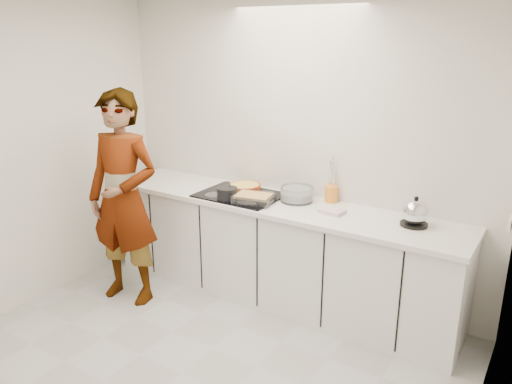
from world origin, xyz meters
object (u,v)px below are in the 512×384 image
Objects in this scene: tart_dish at (245,187)px; baking_dish at (254,198)px; hob at (240,195)px; kettle at (415,213)px; cook at (124,199)px; saucepan at (227,193)px; mixing_bowl at (297,195)px; utensil_crock at (331,194)px.

tart_dish is 1.02× the size of baking_dish.
hob is 3.10× the size of kettle.
cook reaches higher than baking_dish.
saucepan is at bearing -166.33° from baking_dish.
cook is (-1.25, -0.80, -0.04)m from mixing_bowl.
mixing_bowl is at bearing 40.68° from baking_dish.
saucepan is 1.55m from kettle.
utensil_crock is 0.07× the size of cook.
mixing_bowl reaches higher than hob.
utensil_crock is at bearing 30.14° from saucepan.
cook is at bearing -147.39° from mixing_bowl.
baking_dish is 1.31m from kettle.
saucepan is 0.89m from utensil_crock.
mixing_bowl reaches higher than baking_dish.
cook is at bearing -150.07° from baking_dish.
baking_dish is (0.26, -0.25, 0.01)m from tart_dish.
tart_dish is 0.36m from baking_dish.
baking_dish is at bearing -44.15° from tart_dish.
tart_dish is 2.64× the size of utensil_crock.
hob is at bearing 31.56° from cook.
saucepan is 0.89m from cook.
hob is at bearing -71.64° from tart_dish.
kettle is at bearing -13.76° from utensil_crock.
saucepan is 0.60m from mixing_bowl.
utensil_crock reaches higher than tart_dish.
mixing_bowl is 1.23× the size of kettle.
tart_dish is at bearing -170.09° from utensil_crock.
hob is 2.53× the size of mixing_bowl.
cook reaches higher than saucepan.
kettle is 2.38m from cook.
cook reaches higher than hob.
hob is 1.51m from kettle.
baking_dish is at bearing -143.97° from utensil_crock.
hob is 0.15m from tart_dish.
utensil_crock is at bearing 166.24° from kettle.
hob is 1.01m from cook.
tart_dish is 0.31m from saucepan.
tart_dish is 1.55m from kettle.
utensil_crock is (0.77, 0.45, 0.01)m from saucepan.
baking_dish is 1.12m from cook.
saucepan is at bearing -97.37° from hob.
cook is at bearing -131.26° from tart_dish.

